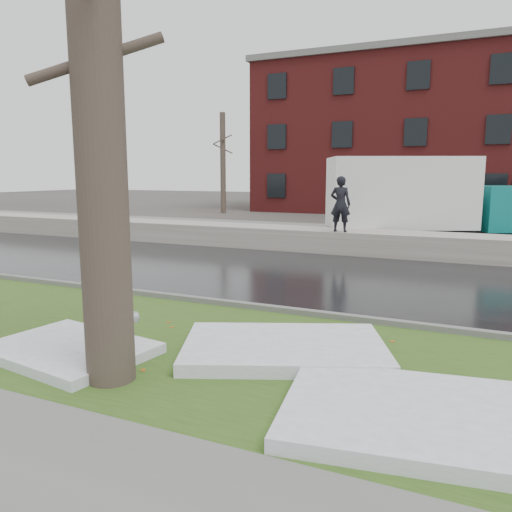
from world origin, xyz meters
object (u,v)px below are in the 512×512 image
at_px(box_truck, 428,200).
at_px(worker, 340,204).
at_px(tree, 96,66).
at_px(fire_hydrant, 123,318).

xyz_separation_m(box_truck, worker, (-2.28, -3.31, -0.04)).
bearing_deg(tree, fire_hydrant, 119.95).
bearing_deg(box_truck, worker, -148.76).
xyz_separation_m(tree, box_truck, (2.25, 14.12, -2.09)).
bearing_deg(tree, box_truck, 80.93).
height_order(fire_hydrant, tree, tree).
relative_size(tree, worker, 4.21).
distance_m(tree, worker, 11.02).
xyz_separation_m(tree, worker, (-0.02, 10.81, -2.13)).
xyz_separation_m(fire_hydrant, tree, (0.47, -0.82, 3.22)).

